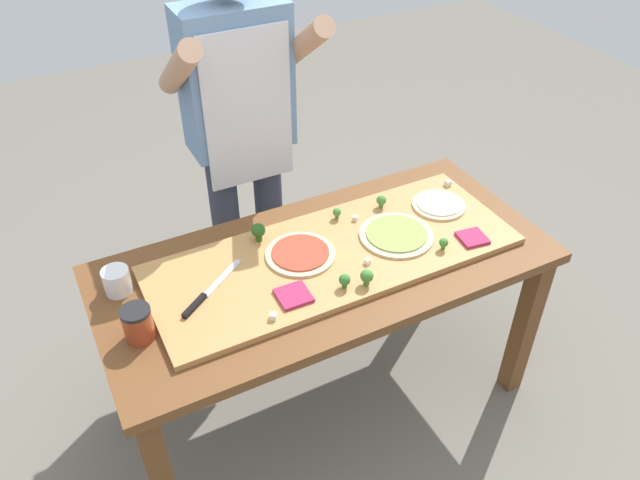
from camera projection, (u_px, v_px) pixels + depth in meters
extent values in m
plane|color=#6B665B|center=(325.00, 395.00, 2.61)|extent=(8.00, 8.00, 0.00)
cube|color=brown|center=(525.00, 326.00, 2.44)|extent=(0.07, 0.07, 0.70)
cube|color=brown|center=(117.00, 350.00, 2.34)|extent=(0.07, 0.07, 0.70)
cube|color=brown|center=(433.00, 241.00, 2.87)|extent=(0.07, 0.07, 0.70)
cube|color=brown|center=(326.00, 264.00, 2.16)|extent=(1.58, 0.73, 0.04)
cube|color=#B27F47|center=(334.00, 254.00, 2.16)|extent=(1.29, 0.49, 0.02)
cube|color=#B7BABF|center=(222.00, 278.00, 2.04)|extent=(0.17, 0.13, 0.00)
cube|color=black|center=(194.00, 306.00, 1.93)|extent=(0.10, 0.08, 0.02)
cylinder|color=beige|center=(300.00, 254.00, 2.13)|extent=(0.24, 0.24, 0.01)
cylinder|color=#BC3D28|center=(300.00, 252.00, 2.13)|extent=(0.20, 0.20, 0.01)
cylinder|color=beige|center=(396.00, 235.00, 2.22)|extent=(0.27, 0.27, 0.01)
cylinder|color=#899E4C|center=(397.00, 233.00, 2.21)|extent=(0.22, 0.22, 0.01)
cylinder|color=beige|center=(439.00, 205.00, 2.36)|extent=(0.20, 0.20, 0.01)
cylinder|color=silver|center=(439.00, 203.00, 2.36)|extent=(0.17, 0.17, 0.01)
cube|color=#9E234C|center=(294.00, 296.00, 1.97)|extent=(0.11, 0.11, 0.01)
cube|color=#9E234C|center=(472.00, 238.00, 2.20)|extent=(0.11, 0.11, 0.01)
cylinder|color=#487A23|center=(366.00, 282.00, 2.01)|extent=(0.02, 0.02, 0.02)
sphere|color=#427F33|center=(367.00, 276.00, 1.99)|extent=(0.04, 0.04, 0.04)
cylinder|color=#3F7220|center=(344.00, 285.00, 2.00)|extent=(0.02, 0.02, 0.02)
sphere|color=#38752D|center=(345.00, 280.00, 1.99)|extent=(0.04, 0.04, 0.04)
cylinder|color=#487A23|center=(337.00, 216.00, 2.30)|extent=(0.01, 0.01, 0.02)
sphere|color=#427F33|center=(337.00, 212.00, 2.29)|extent=(0.03, 0.03, 0.03)
cylinder|color=#2C5915|center=(259.00, 237.00, 2.19)|extent=(0.02, 0.02, 0.03)
sphere|color=#23561E|center=(258.00, 230.00, 2.17)|extent=(0.05, 0.05, 0.05)
cylinder|color=#487A23|center=(443.00, 247.00, 2.16)|extent=(0.01, 0.01, 0.02)
sphere|color=#427F33|center=(444.00, 242.00, 2.14)|extent=(0.03, 0.03, 0.03)
cylinder|color=#487A23|center=(381.00, 205.00, 2.36)|extent=(0.02, 0.02, 0.02)
sphere|color=#427F33|center=(381.00, 200.00, 2.34)|extent=(0.04, 0.04, 0.04)
cube|color=silver|center=(355.00, 218.00, 2.29)|extent=(0.03, 0.03, 0.02)
cube|color=silver|center=(448.00, 183.00, 2.47)|extent=(0.02, 0.02, 0.02)
cube|color=silver|center=(273.00, 316.00, 1.89)|extent=(0.03, 0.03, 0.02)
cube|color=white|center=(368.00, 261.00, 2.10)|extent=(0.02, 0.02, 0.02)
cylinder|color=white|center=(117.00, 281.00, 2.00)|extent=(0.09, 0.09, 0.09)
cylinder|color=white|center=(118.00, 285.00, 2.01)|extent=(0.08, 0.08, 0.05)
cylinder|color=#99381E|center=(138.00, 325.00, 1.83)|extent=(0.09, 0.09, 0.10)
cylinder|color=black|center=(135.00, 312.00, 1.80)|extent=(0.09, 0.09, 0.01)
cylinder|color=#333847|center=(228.00, 240.00, 2.71)|extent=(0.12, 0.12, 0.90)
cylinder|color=#333847|center=(270.00, 227.00, 2.79)|extent=(0.12, 0.12, 0.90)
cube|color=#6689B2|center=(236.00, 78.00, 2.30)|extent=(0.40, 0.20, 0.55)
cube|color=silver|center=(248.00, 110.00, 2.28)|extent=(0.34, 0.01, 0.60)
cylinder|color=tan|center=(179.00, 68.00, 2.08)|extent=(0.08, 0.39, 0.31)
cylinder|color=tan|center=(303.00, 45.00, 2.24)|extent=(0.08, 0.39, 0.31)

